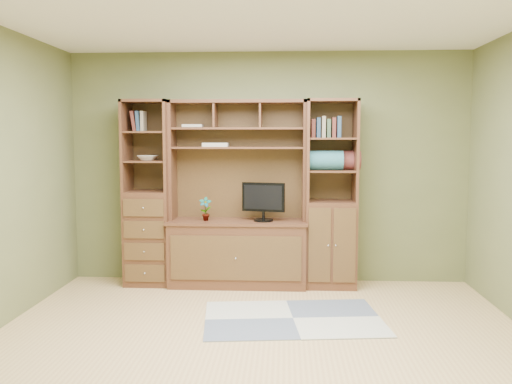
# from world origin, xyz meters

# --- Properties ---
(room) EXTENTS (4.60, 4.10, 2.64)m
(room) POSITION_xyz_m (0.00, 0.00, 1.30)
(room) COLOR tan
(room) RESTS_ON ground
(center_hutch) EXTENTS (1.54, 0.53, 2.05)m
(center_hutch) POSITION_xyz_m (-0.33, 1.73, 1.02)
(center_hutch) COLOR #4E2C1B
(center_hutch) RESTS_ON ground
(left_tower) EXTENTS (0.50, 0.45, 2.05)m
(left_tower) POSITION_xyz_m (-1.33, 1.77, 1.02)
(left_tower) COLOR #4E2C1B
(left_tower) RESTS_ON ground
(right_tower) EXTENTS (0.55, 0.45, 2.05)m
(right_tower) POSITION_xyz_m (0.70, 1.77, 1.02)
(right_tower) COLOR #4E2C1B
(right_tower) RESTS_ON ground
(rug) EXTENTS (1.70, 1.23, 0.01)m
(rug) POSITION_xyz_m (0.27, 0.62, 0.01)
(rug) COLOR #929797
(rug) RESTS_ON ground
(monitor) EXTENTS (0.51, 0.31, 0.58)m
(monitor) POSITION_xyz_m (-0.04, 1.70, 1.02)
(monitor) COLOR black
(monitor) RESTS_ON center_hutch
(orchid) EXTENTS (0.14, 0.09, 0.26)m
(orchid) POSITION_xyz_m (-0.68, 1.70, 0.86)
(orchid) COLOR #955032
(orchid) RESTS_ON center_hutch
(magazines) EXTENTS (0.28, 0.20, 0.04)m
(magazines) POSITION_xyz_m (-0.57, 1.82, 1.56)
(magazines) COLOR #B8B09D
(magazines) RESTS_ON center_hutch
(bowl) EXTENTS (0.22, 0.22, 0.06)m
(bowl) POSITION_xyz_m (-1.33, 1.77, 1.42)
(bowl) COLOR silver
(bowl) RESTS_ON left_tower
(blanket_teal) EXTENTS (0.36, 0.21, 0.21)m
(blanket_teal) POSITION_xyz_m (0.64, 1.73, 1.40)
(blanket_teal) COLOR #2C6674
(blanket_teal) RESTS_ON right_tower
(blanket_red) EXTENTS (0.38, 0.21, 0.21)m
(blanket_red) POSITION_xyz_m (0.83, 1.85, 1.39)
(blanket_red) COLOR brown
(blanket_red) RESTS_ON right_tower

